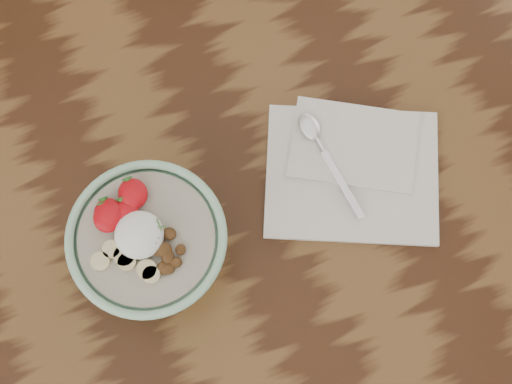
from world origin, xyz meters
TOP-DOWN VIEW (x-y plane):
  - table at (0.00, 0.00)cm, footprint 160.00×90.00cm
  - breakfast_bowl at (6.93, -5.87)cm, footprint 19.95×19.95cm
  - napkin at (36.50, -5.06)cm, footprint 29.95×27.72cm
  - spoon at (33.33, 0.14)cm, footprint 3.58×17.16cm

SIDE VIEW (x-z plane):
  - table at x=0.00cm, z-range 28.20..103.20cm
  - napkin at x=36.50cm, z-range 74.88..76.36cm
  - spoon at x=33.33cm, z-range 76.40..77.30cm
  - breakfast_bowl at x=6.93cm, z-range 75.06..88.64cm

